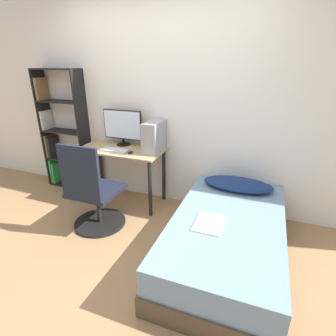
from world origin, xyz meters
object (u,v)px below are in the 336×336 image
bookshelf (61,135)px  bed (226,238)px  keyboard (115,150)px  office_chair (93,198)px  pc_tower (154,137)px  monitor (122,126)px

bookshelf → bed: size_ratio=0.93×
bookshelf → keyboard: bookshelf is taller
office_chair → pc_tower: (0.42, 0.73, 0.54)m
bed → keyboard: bearing=160.7°
bookshelf → keyboard: (1.05, -0.25, -0.03)m
bookshelf → office_chair: 1.42m
office_chair → bed: bearing=1.2°
monitor → keyboard: size_ratio=1.58×
monitor → pc_tower: bearing=-11.9°
bookshelf → pc_tower: bearing=-3.1°
bookshelf → bed: bearing=-17.0°
monitor → pc_tower: 0.51m
monitor → bookshelf: bearing=-178.7°
pc_tower → office_chair: bearing=-119.9°
office_chair → bed: 1.46m
bookshelf → monitor: bookshelf is taller
keyboard → pc_tower: bearing=20.6°
keyboard → bed: bearing=-19.3°
monitor → keyboard: 0.37m
keyboard → monitor: bearing=96.7°
bookshelf → pc_tower: bookshelf is taller
bookshelf → office_chair: size_ratio=1.66×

